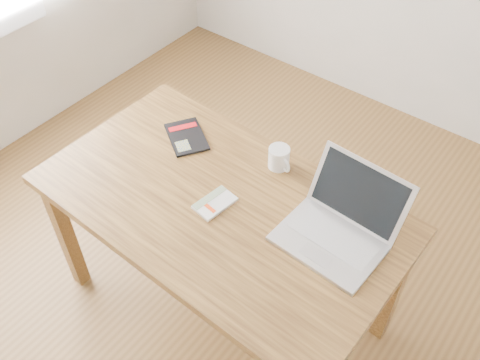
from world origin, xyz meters
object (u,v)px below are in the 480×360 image
Objects in this scene: laptop at (339,225)px; desk at (221,216)px; white_guidebook at (215,203)px; black_guidebook at (187,137)px; coffee_mug at (279,158)px.

desk is at bearing -159.98° from laptop.
desk is 0.10m from white_guidebook.
laptop reaches higher than black_guidebook.
desk is 8.40× the size of white_guidebook.
black_guidebook is (-0.34, 0.22, -0.00)m from white_guidebook.
laptop reaches higher than desk.
laptop is (0.79, -0.06, 0.05)m from black_guidebook.
coffee_mug is at bearing -43.97° from black_guidebook.
desk is 0.33m from coffee_mug.
desk is at bearing 84.01° from white_guidebook.
desk is 0.48m from laptop.
coffee_mug is (0.07, 0.32, 0.04)m from white_guidebook.
white_guidebook reaches higher than desk.
coffee_mug reaches higher than desk.
desk is at bearing -78.34° from coffee_mug.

